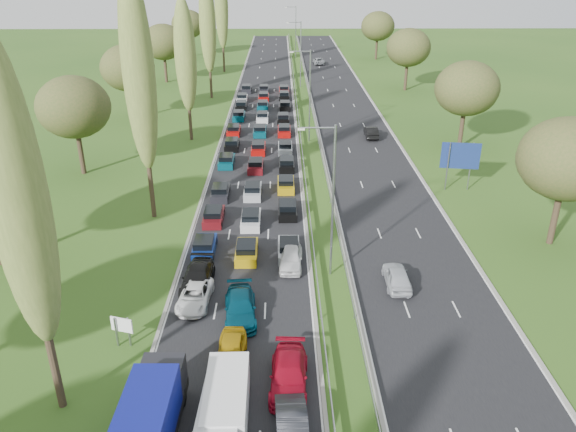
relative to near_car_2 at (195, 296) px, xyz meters
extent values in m
plane|color=#294D18|center=(10.02, 41.03, -0.67)|extent=(260.00, 260.00, 0.00)
cube|color=black|center=(3.27, 43.53, -0.67)|extent=(10.50, 215.00, 0.04)
cube|color=black|center=(16.77, 43.53, -0.67)|extent=(10.50, 215.00, 0.04)
cube|color=gray|center=(8.87, 43.53, -0.12)|extent=(0.06, 215.00, 0.32)
cube|color=gray|center=(11.17, 43.53, -0.12)|extent=(0.06, 215.00, 0.32)
cylinder|color=gray|center=(10.02, 4.03, 5.33)|extent=(0.18, 0.18, 12.00)
cylinder|color=gray|center=(10.02, 39.03, 5.33)|extent=(0.18, 0.18, 12.00)
cylinder|color=gray|center=(10.02, 74.03, 5.33)|extent=(0.18, 0.18, 12.00)
cylinder|color=gray|center=(10.02, 109.03, 5.33)|extent=(0.18, 0.18, 12.00)
cylinder|color=#2D2116|center=(-5.98, -9.97, 2.93)|extent=(0.44, 0.44, 7.20)
ellipsoid|color=#5D6E2F|center=(-5.98, -9.97, 11.73)|extent=(2.80, 2.80, 16.00)
cylinder|color=#2D2116|center=(-5.98, 15.03, 3.29)|extent=(0.44, 0.44, 7.92)
ellipsoid|color=#5D6E2F|center=(-5.98, 15.03, 12.97)|extent=(2.80, 2.80, 17.60)
cylinder|color=#2D2116|center=(-5.98, 40.03, 2.57)|extent=(0.44, 0.44, 6.48)
ellipsoid|color=#5D6E2F|center=(-5.98, 40.03, 10.49)|extent=(2.80, 2.80, 14.40)
cylinder|color=#2D2116|center=(-5.98, 65.03, 2.93)|extent=(0.44, 0.44, 7.20)
ellipsoid|color=#5D6E2F|center=(-5.98, 65.03, 11.73)|extent=(2.80, 2.80, 16.00)
cylinder|color=#2D2116|center=(-5.98, 90.03, 3.29)|extent=(0.44, 0.44, 7.92)
ellipsoid|color=#5D6E2F|center=(-5.98, 90.03, 12.97)|extent=(2.80, 2.80, 17.60)
cylinder|color=#2D2116|center=(-16.48, 27.03, 1.75)|extent=(0.56, 0.56, 4.84)
ellipsoid|color=#38471E|center=(-16.48, 27.03, 7.03)|extent=(8.00, 8.00, 6.80)
cylinder|color=#2D2116|center=(-16.48, 51.03, 1.75)|extent=(0.56, 0.56, 4.84)
ellipsoid|color=#38471E|center=(-16.48, 51.03, 7.03)|extent=(8.00, 8.00, 6.80)
cylinder|color=#2D2116|center=(-16.48, 79.03, 1.75)|extent=(0.56, 0.56, 4.84)
ellipsoid|color=#38471E|center=(-16.48, 79.03, 7.03)|extent=(8.00, 8.00, 6.80)
cylinder|color=#2D2116|center=(-16.48, 111.03, 1.75)|extent=(0.56, 0.56, 4.84)
ellipsoid|color=#38471E|center=(-16.48, 111.03, 7.03)|extent=(8.00, 8.00, 6.80)
cylinder|color=#2D2116|center=(29.52, 9.03, 1.75)|extent=(0.56, 0.56, 4.84)
ellipsoid|color=#38471E|center=(29.52, 9.03, 7.03)|extent=(8.00, 8.00, 6.80)
cylinder|color=#2D2116|center=(29.52, 36.03, 1.75)|extent=(0.56, 0.56, 4.84)
ellipsoid|color=#38471E|center=(29.52, 36.03, 7.03)|extent=(8.00, 8.00, 6.80)
cylinder|color=#2D2116|center=(29.52, 71.03, 1.75)|extent=(0.56, 0.56, 4.84)
ellipsoid|color=#38471E|center=(29.52, 71.03, 7.03)|extent=(8.00, 8.00, 6.80)
cylinder|color=#2D2116|center=(29.52, 106.03, 1.75)|extent=(0.56, 0.56, 4.84)
ellipsoid|color=#38471E|center=(29.52, 106.03, 7.03)|extent=(8.00, 8.00, 6.80)
cube|color=navy|center=(-0.25, 7.70, -0.23)|extent=(1.75, 4.00, 0.80)
cube|color=#590F14|center=(-0.13, 13.80, -0.23)|extent=(1.75, 4.00, 0.80)
cube|color=black|center=(-0.07, 19.66, -0.23)|extent=(1.75, 4.00, 0.80)
cube|color=#053F4C|center=(-0.28, 29.53, -0.23)|extent=(1.75, 4.00, 0.80)
cube|color=black|center=(-0.11, 35.96, -0.23)|extent=(1.75, 4.00, 0.80)
cube|color=#A50C0A|center=(-0.37, 42.37, -0.23)|extent=(1.75, 4.00, 0.80)
cube|color=#053F4C|center=(-0.19, 50.45, -0.23)|extent=(1.75, 4.00, 0.80)
cube|color=black|center=(-0.21, 56.90, -0.23)|extent=(1.75, 4.00, 0.80)
cube|color=silver|center=(-0.41, 62.23, -0.23)|extent=(1.75, 4.00, 0.80)
cube|color=black|center=(-0.03, 69.65, -0.23)|extent=(1.75, 4.00, 0.80)
cube|color=#BF990C|center=(3.32, 6.86, -0.23)|extent=(1.75, 4.00, 0.80)
cube|color=silver|center=(3.38, 13.05, -0.23)|extent=(1.75, 4.00, 0.80)
cube|color=#B2B7BC|center=(3.25, 19.99, -0.23)|extent=(1.75, 4.00, 0.80)
cube|color=#590F14|center=(3.25, 27.81, -0.23)|extent=(1.75, 4.00, 0.80)
cube|color=#A50C0A|center=(3.35, 34.38, -0.23)|extent=(1.75, 4.00, 0.80)
cube|color=#053F4C|center=(3.30, 42.19, -0.23)|extent=(1.75, 4.00, 0.80)
cube|color=silver|center=(3.44, 49.64, -0.23)|extent=(1.75, 4.00, 0.80)
cube|color=#053F4C|center=(3.28, 56.89, -0.23)|extent=(1.75, 4.00, 0.80)
cube|color=#A50C0A|center=(3.28, 63.15, -0.23)|extent=(1.75, 4.00, 0.80)
cube|color=black|center=(3.14, 69.38, -0.23)|extent=(1.75, 4.00, 0.80)
cube|color=#B2B7BC|center=(6.82, 7.18, -0.23)|extent=(1.75, 4.00, 0.80)
cube|color=black|center=(6.82, 15.25, -0.23)|extent=(1.75, 4.00, 0.80)
cube|color=#BF990C|center=(6.71, 21.82, -0.23)|extent=(1.75, 4.00, 0.80)
cube|color=black|center=(6.87, 28.29, -0.23)|extent=(1.75, 4.00, 0.80)
cube|color=#B2B7BC|center=(6.74, 34.45, -0.23)|extent=(1.75, 4.00, 0.80)
cube|color=#A50C0A|center=(6.68, 42.26, -0.23)|extent=(1.75, 4.00, 0.80)
cube|color=black|center=(6.58, 48.76, -0.23)|extent=(1.75, 4.00, 0.80)
cube|color=black|center=(6.91, 56.60, -0.23)|extent=(1.75, 4.00, 0.80)
cube|color=black|center=(6.85, 63.91, -0.23)|extent=(1.75, 4.00, 0.80)
cube|color=#A50C0A|center=(6.83, 68.78, -0.23)|extent=(1.75, 4.00, 0.80)
imported|color=white|center=(0.00, 0.00, 0.00)|extent=(2.43, 4.79, 1.30)
imported|color=black|center=(-0.11, 2.30, 0.12)|extent=(2.34, 5.35, 1.53)
imported|color=#053A4D|center=(3.35, -1.67, 0.11)|extent=(2.55, 5.40, 1.52)
imported|color=#BD910C|center=(3.09, -6.39, 0.10)|extent=(1.83, 4.42, 1.50)
imported|color=black|center=(6.69, -12.70, 0.12)|extent=(1.87, 4.73, 1.53)
imported|color=maroon|center=(6.58, -8.54, 0.12)|extent=(2.42, 5.38, 1.53)
imported|color=silver|center=(6.95, 5.29, 0.11)|extent=(2.03, 4.53, 1.51)
imported|color=#B2B5BC|center=(14.88, 2.28, 0.10)|extent=(1.84, 4.43, 1.50)
imported|color=black|center=(18.63, 40.65, 0.11)|extent=(1.69, 4.61, 1.51)
imported|color=gray|center=(15.09, 99.05, 0.08)|extent=(2.63, 5.35, 1.46)
cube|color=navy|center=(-0.33, -14.06, 1.74)|extent=(2.35, 6.39, 2.37)
cube|color=black|center=(-0.33, -9.83, 0.90)|extent=(2.29, 2.07, 2.20)
cylinder|color=black|center=(-0.33, -10.00, -0.15)|extent=(1.97, 1.00, 1.00)
cube|color=silver|center=(3.06, -12.28, 0.45)|extent=(2.09, 5.24, 2.09)
cube|color=black|center=(3.06, -9.98, 0.35)|extent=(2.04, 0.84, 1.68)
cylinder|color=black|center=(2.17, -10.60, -0.29)|extent=(0.26, 0.71, 0.71)
cube|color=white|center=(3.24, -11.12, 0.52)|extent=(2.22, 5.55, 2.22)
cube|color=black|center=(3.24, -8.68, 0.40)|extent=(2.16, 0.89, 1.78)
cylinder|color=black|center=(2.30, -9.35, -0.27)|extent=(0.28, 0.75, 0.75)
cylinder|color=gray|center=(-4.28, -4.71, 0.38)|extent=(0.16, 0.16, 2.10)
cylinder|color=gray|center=(-3.48, -4.71, 0.38)|extent=(0.16, 0.16, 2.10)
cube|color=white|center=(-3.88, -4.71, 0.93)|extent=(1.46, 0.55, 1.00)
cylinder|color=gray|center=(23.72, 21.44, 1.93)|extent=(0.16, 0.16, 5.20)
cylinder|color=gray|center=(26.12, 21.44, 1.93)|extent=(0.16, 0.16, 5.20)
cube|color=navy|center=(24.92, 21.44, 3.13)|extent=(3.97, 0.67, 2.80)
camera|label=1|loc=(6.19, -33.96, 21.91)|focal=35.00mm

